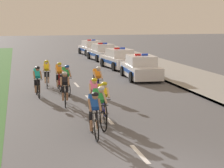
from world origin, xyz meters
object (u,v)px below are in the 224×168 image
(cyclist_fourth, at_px, (94,96))
(cyclist_fifth, at_px, (65,87))
(cyclist_sixth, at_px, (97,81))
(cyclist_seventh, at_px, (66,79))
(police_car_nearest, at_px, (141,68))
(cyclist_second, at_px, (99,106))
(police_car_furthest, at_px, (91,48))
(cyclist_tenth, at_px, (47,73))
(cyclist_eighth, at_px, (37,81))
(cyclist_lead, at_px, (94,113))
(police_car_second, at_px, (119,59))
(cyclist_ninth, at_px, (59,76))
(police_car_third, at_px, (102,53))
(cyclist_third, at_px, (103,100))

(cyclist_fourth, bearing_deg, cyclist_fifth, 113.12)
(cyclist_sixth, distance_m, cyclist_seventh, 1.67)
(police_car_nearest, bearing_deg, cyclist_second, -114.89)
(police_car_nearest, distance_m, police_car_furthest, 16.97)
(cyclist_second, bearing_deg, cyclist_seventh, 93.27)
(cyclist_seventh, relative_size, police_car_nearest, 0.38)
(cyclist_tenth, distance_m, police_car_nearest, 6.19)
(cyclist_eighth, xyz_separation_m, police_car_furthest, (6.64, 21.30, -0.11))
(cyclist_eighth, relative_size, police_car_furthest, 0.38)
(cyclist_lead, relative_size, cyclist_sixth, 1.00)
(cyclist_second, xyz_separation_m, police_car_second, (4.86, 15.89, -0.11))
(police_car_nearest, xyz_separation_m, police_car_second, (0.00, 5.41, 0.00))
(cyclist_sixth, height_order, cyclist_eighth, same)
(cyclist_second, distance_m, cyclist_ninth, 7.58)
(cyclist_seventh, relative_size, cyclist_ninth, 1.00)
(cyclist_sixth, bearing_deg, police_car_nearest, 52.98)
(cyclist_seventh, bearing_deg, cyclist_fifth, -98.17)
(cyclist_seventh, relative_size, police_car_second, 0.38)
(cyclist_sixth, xyz_separation_m, cyclist_ninth, (-1.61, 2.16, 0.00))
(police_car_third, bearing_deg, cyclist_second, -102.51)
(cyclist_fifth, relative_size, police_car_furthest, 0.38)
(cyclist_seventh, height_order, cyclist_eighth, same)
(cyclist_eighth, bearing_deg, cyclist_ninth, 49.62)
(cyclist_sixth, relative_size, cyclist_seventh, 1.00)
(cyclist_seventh, xyz_separation_m, police_car_third, (5.22, 15.61, -0.11))
(cyclist_lead, bearing_deg, cyclist_second, 69.57)
(cyclist_eighth, bearing_deg, cyclist_fifth, -63.95)
(cyclist_lead, bearing_deg, police_car_nearest, 65.48)
(cyclist_third, xyz_separation_m, police_car_furthest, (4.52, 26.54, -0.11))
(cyclist_eighth, xyz_separation_m, police_car_third, (6.64, 15.78, -0.11))
(cyclist_fourth, relative_size, cyclist_eighth, 1.00)
(cyclist_second, relative_size, police_car_third, 0.38)
(cyclist_second, xyz_separation_m, cyclist_fourth, (0.19, 1.86, 0.00))
(police_car_nearest, relative_size, police_car_third, 0.99)
(cyclist_third, relative_size, cyclist_tenth, 1.00)
(cyclist_third, relative_size, cyclist_eighth, 1.00)
(cyclist_second, bearing_deg, cyclist_fourth, 84.21)
(cyclist_fourth, bearing_deg, cyclist_sixth, 76.59)
(cyclist_second, bearing_deg, cyclist_lead, -110.43)
(cyclist_lead, relative_size, cyclist_second, 1.00)
(cyclist_sixth, relative_size, police_car_nearest, 0.38)
(police_car_nearest, relative_size, police_car_furthest, 1.00)
(cyclist_fourth, xyz_separation_m, cyclist_tenth, (-1.31, 7.01, 0.00))
(cyclist_fifth, height_order, police_car_furthest, police_car_furthest)
(cyclist_sixth, xyz_separation_m, cyclist_seventh, (-1.39, 0.92, 0.00))
(police_car_second, bearing_deg, police_car_third, 90.00)
(police_car_third, bearing_deg, cyclist_third, -102.13)
(cyclist_lead, relative_size, cyclist_tenth, 1.00)
(cyclist_eighth, distance_m, police_car_third, 17.12)
(cyclist_eighth, distance_m, police_car_nearest, 7.93)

